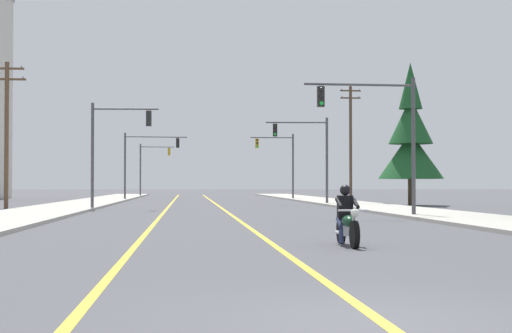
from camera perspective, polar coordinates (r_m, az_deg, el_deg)
The scene contains 15 objects.
ground_plane at distance 8.40m, azimuth 8.82°, elevation -11.44°, with size 400.00×400.00×0.00m, color #47474C.
lane_stripe_center at distance 53.09m, azimuth -2.94°, elevation -2.92°, with size 0.16×100.00×0.01m, color yellow.
lane_stripe_left at distance 53.06m, azimuth -6.52°, elevation -2.91°, with size 0.16×100.00×0.01m, color yellow.
sidewalk_kerb_right at distance 49.38m, azimuth 8.19°, elevation -2.95°, with size 4.40×110.00×0.14m, color #ADA89E.
sidewalk_kerb_left at distance 48.61m, azimuth -13.96°, elevation -2.95°, with size 4.40×110.00×0.14m, color #ADA89E.
motorcycle_with_rider at distance 18.17m, azimuth 6.88°, elevation -4.13°, with size 0.70×2.19×1.46m.
traffic_signal_near_right at distance 33.81m, azimuth 9.49°, elevation 3.15°, with size 5.01×0.48×6.20m.
traffic_signal_near_left at distance 44.71m, azimuth -10.87°, elevation 1.98°, with size 3.92×0.42×6.20m.
traffic_signal_mid_right at distance 53.70m, azimuth 4.06°, elevation 1.44°, with size 4.43×0.39×6.20m.
traffic_signal_mid_left at distance 70.53m, azimuth -8.49°, elevation 0.86°, with size 5.77×0.62×6.20m.
traffic_signal_far_right at distance 71.09m, azimuth 1.90°, elevation 0.74°, with size 4.12×0.45×6.20m.
traffic_signal_far_left at distance 89.50m, azimuth -8.01°, elevation 0.33°, with size 4.02×0.47×6.20m.
utility_pole_left_near at distance 48.05m, azimuth -18.31°, elevation 2.70°, with size 2.25×0.26×8.87m.
utility_pole_right_far at distance 67.83m, azimuth 7.15°, elevation 2.02°, with size 1.85×0.26×10.21m.
conifer_tree_right_verge_far at distance 53.04m, azimuth 11.60°, elevation 1.99°, with size 4.49×4.49×9.87m.
Camera 1 is at (-1.99, -8.03, 1.48)m, focal length 52.99 mm.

